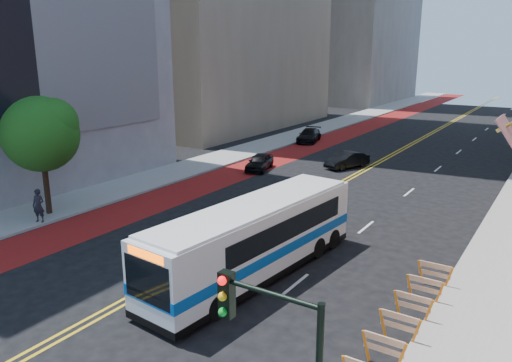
{
  "coord_description": "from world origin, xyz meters",
  "views": [
    {
      "loc": [
        13.49,
        -10.54,
        9.35
      ],
      "look_at": [
        1.59,
        8.0,
        3.47
      ],
      "focal_mm": 35.0,
      "sensor_mm": 36.0,
      "label": 1
    }
  ],
  "objects_px": {
    "transit_bus": "(257,238)",
    "car_c": "(309,135)",
    "traffic_signal": "(275,360)",
    "car_b": "(347,160)",
    "car_a": "(259,162)",
    "pedestrian": "(39,206)",
    "street_tree": "(42,131)"
  },
  "relations": [
    {
      "from": "transit_bus",
      "to": "car_c",
      "type": "xyz_separation_m",
      "value": [
        -12.23,
        29.1,
        -0.99
      ]
    },
    {
      "from": "traffic_signal",
      "to": "car_b",
      "type": "relative_size",
      "value": 1.29
    },
    {
      "from": "car_a",
      "to": "pedestrian",
      "type": "height_order",
      "value": "pedestrian"
    },
    {
      "from": "traffic_signal",
      "to": "pedestrian",
      "type": "height_order",
      "value": "traffic_signal"
    },
    {
      "from": "car_a",
      "to": "car_c",
      "type": "bearing_deg",
      "value": 84.82
    },
    {
      "from": "transit_bus",
      "to": "pedestrian",
      "type": "height_order",
      "value": "transit_bus"
    },
    {
      "from": "street_tree",
      "to": "car_a",
      "type": "xyz_separation_m",
      "value": [
        4.21,
        15.91,
        -4.27
      ]
    },
    {
      "from": "car_c",
      "to": "street_tree",
      "type": "bearing_deg",
      "value": -108.2
    },
    {
      "from": "car_c",
      "to": "pedestrian",
      "type": "relative_size",
      "value": 2.49
    },
    {
      "from": "traffic_signal",
      "to": "car_b",
      "type": "bearing_deg",
      "value": 110.03
    },
    {
      "from": "traffic_signal",
      "to": "car_c",
      "type": "height_order",
      "value": "traffic_signal"
    },
    {
      "from": "car_a",
      "to": "pedestrian",
      "type": "relative_size",
      "value": 2.05
    },
    {
      "from": "street_tree",
      "to": "car_b",
      "type": "relative_size",
      "value": 1.71
    },
    {
      "from": "transit_bus",
      "to": "car_b",
      "type": "distance_m",
      "value": 20.95
    },
    {
      "from": "car_b",
      "to": "car_a",
      "type": "bearing_deg",
      "value": -119.11
    },
    {
      "from": "street_tree",
      "to": "car_a",
      "type": "relative_size",
      "value": 1.77
    },
    {
      "from": "transit_bus",
      "to": "car_a",
      "type": "bearing_deg",
      "value": 127.19
    },
    {
      "from": "car_a",
      "to": "car_b",
      "type": "distance_m",
      "value": 7.11
    },
    {
      "from": "transit_bus",
      "to": "car_a",
      "type": "xyz_separation_m",
      "value": [
        -9.96,
        15.98,
        -1.01
      ]
    },
    {
      "from": "street_tree",
      "to": "pedestrian",
      "type": "relative_size",
      "value": 3.62
    },
    {
      "from": "street_tree",
      "to": "transit_bus",
      "type": "bearing_deg",
      "value": -0.31
    },
    {
      "from": "car_a",
      "to": "pedestrian",
      "type": "bearing_deg",
      "value": -116.09
    },
    {
      "from": "traffic_signal",
      "to": "car_b",
      "type": "height_order",
      "value": "traffic_signal"
    },
    {
      "from": "transit_bus",
      "to": "car_c",
      "type": "bearing_deg",
      "value": 118.05
    },
    {
      "from": "transit_bus",
      "to": "traffic_signal",
      "type": "bearing_deg",
      "value": -50.36
    },
    {
      "from": "car_a",
      "to": "car_c",
      "type": "xyz_separation_m",
      "value": [
        -2.27,
        13.12,
        0.02
      ]
    },
    {
      "from": "car_b",
      "to": "car_c",
      "type": "distance_m",
      "value": 11.65
    },
    {
      "from": "car_b",
      "to": "street_tree",
      "type": "bearing_deg",
      "value": -93.57
    },
    {
      "from": "traffic_signal",
      "to": "street_tree",
      "type": "bearing_deg",
      "value": 155.18
    },
    {
      "from": "street_tree",
      "to": "car_b",
      "type": "xyz_separation_m",
      "value": [
        9.74,
        20.37,
        -4.26
      ]
    },
    {
      "from": "car_c",
      "to": "transit_bus",
      "type": "bearing_deg",
      "value": -81.57
    },
    {
      "from": "traffic_signal",
      "to": "transit_bus",
      "type": "xyz_separation_m",
      "value": [
        -6.49,
        9.48,
        -2.07
      ]
    }
  ]
}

